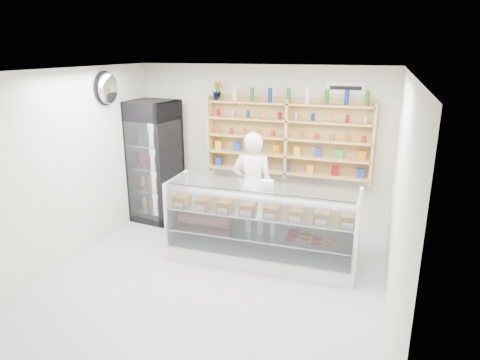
% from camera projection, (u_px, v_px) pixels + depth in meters
% --- Properties ---
extents(room, '(5.00, 5.00, 5.00)m').
position_uv_depth(room, '(207.00, 187.00, 5.33)').
color(room, '#ABAAAF').
rests_on(room, ground).
extents(display_counter, '(2.76, 0.82, 1.20)m').
position_uv_depth(display_counter, '(261.00, 240.00, 6.32)').
color(display_counter, white).
rests_on(display_counter, floor).
extents(shop_worker, '(0.70, 0.49, 1.82)m').
position_uv_depth(shop_worker, '(253.00, 187.00, 6.88)').
color(shop_worker, silver).
rests_on(shop_worker, floor).
extents(drinks_cooler, '(0.88, 0.86, 2.19)m').
position_uv_depth(drinks_cooler, '(154.00, 161.00, 7.74)').
color(drinks_cooler, black).
rests_on(drinks_cooler, floor).
extents(wall_shelving, '(2.84, 0.28, 1.33)m').
position_uv_depth(wall_shelving, '(287.00, 138.00, 7.25)').
color(wall_shelving, tan).
rests_on(wall_shelving, back_wall).
extents(potted_plant, '(0.20, 0.17, 0.32)m').
position_uv_depth(potted_plant, '(218.00, 91.00, 7.40)').
color(potted_plant, '#1E6626').
rests_on(potted_plant, wall_shelving).
extents(security_mirror, '(0.15, 0.50, 0.50)m').
position_uv_depth(security_mirror, '(108.00, 88.00, 6.77)').
color(security_mirror, silver).
rests_on(security_mirror, left_wall).
extents(wall_sign, '(0.62, 0.03, 0.20)m').
position_uv_depth(wall_sign, '(346.00, 88.00, 6.84)').
color(wall_sign, white).
rests_on(wall_sign, back_wall).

